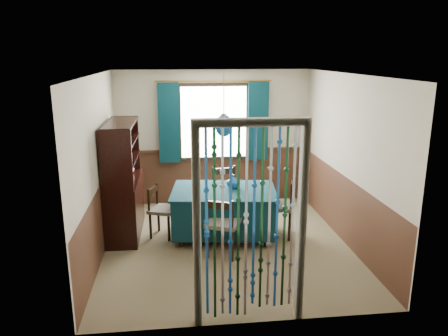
{
  "coord_description": "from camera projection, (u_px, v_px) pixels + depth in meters",
  "views": [
    {
      "loc": [
        -0.74,
        -6.01,
        2.77
      ],
      "look_at": [
        -0.0,
        0.3,
        1.1
      ],
      "focal_mm": 35.0,
      "sensor_mm": 36.0,
      "label": 1
    }
  ],
  "objects": [
    {
      "name": "wall_left",
      "position": [
        98.0,
        167.0,
        6.04
      ],
      "size": [
        0.0,
        4.0,
        4.0
      ],
      "primitive_type": "plane",
      "rotation": [
        1.57,
        0.0,
        1.57
      ],
      "color": "#BFB59C",
      "rests_on": "ground"
    },
    {
      "name": "doorway",
      "position": [
        250.0,
        229.0,
        4.43
      ],
      "size": [
        1.16,
        0.12,
        2.18
      ],
      "primitive_type": null,
      "color": "silver",
      "rests_on": "ground"
    },
    {
      "name": "wall_back",
      "position": [
        214.0,
        138.0,
        8.17
      ],
      "size": [
        3.6,
        0.0,
        3.6
      ],
      "primitive_type": "plane",
      "rotation": [
        1.57,
        0.0,
        0.0
      ],
      "color": "#BFB59C",
      "rests_on": "ground"
    },
    {
      "name": "floor",
      "position": [
        226.0,
        244.0,
        6.56
      ],
      "size": [
        4.0,
        4.0,
        0.0
      ],
      "primitive_type": "plane",
      "color": "brown",
      "rests_on": "ground"
    },
    {
      "name": "chair_right",
      "position": [
        281.0,
        206.0,
        6.76
      ],
      "size": [
        0.54,
        0.56,
        0.91
      ],
      "rotation": [
        0.0,
        0.0,
        1.27
      ],
      "color": "black",
      "rests_on": "floor"
    },
    {
      "name": "window",
      "position": [
        214.0,
        122.0,
        8.04
      ],
      "size": [
        1.32,
        0.12,
        1.42
      ],
      "primitive_type": "cube",
      "color": "black",
      "rests_on": "wall_back"
    },
    {
      "name": "wall_right",
      "position": [
        347.0,
        160.0,
        6.45
      ],
      "size": [
        0.0,
        4.0,
        4.0
      ],
      "primitive_type": "plane",
      "rotation": [
        1.57,
        0.0,
        -1.57
      ],
      "color": "#BFB59C",
      "rests_on": "ground"
    },
    {
      "name": "bowl_shelf",
      "position": [
        124.0,
        160.0,
        6.49
      ],
      "size": [
        0.25,
        0.25,
        0.05
      ],
      "primitive_type": "imported",
      "rotation": [
        0.0,
        0.0,
        -0.22
      ],
      "color": "beige",
      "rests_on": "sideboard"
    },
    {
      "name": "vase_sideboard",
      "position": [
        128.0,
        167.0,
        7.05
      ],
      "size": [
        0.24,
        0.24,
        0.21
      ],
      "primitive_type": "imported",
      "rotation": [
        0.0,
        0.0,
        -0.21
      ],
      "color": "beige",
      "rests_on": "sideboard"
    },
    {
      "name": "pendant_lamp",
      "position": [
        224.0,
        125.0,
        6.41
      ],
      "size": [
        0.26,
        0.26,
        0.91
      ],
      "color": "olive",
      "rests_on": "ceiling"
    },
    {
      "name": "chair_left",
      "position": [
        161.0,
        210.0,
        6.76
      ],
      "size": [
        0.5,
        0.51,
        0.81
      ],
      "rotation": [
        0.0,
        0.0,
        -1.94
      ],
      "color": "black",
      "rests_on": "floor"
    },
    {
      "name": "chair_near",
      "position": [
        223.0,
        224.0,
        6.08
      ],
      "size": [
        0.56,
        0.55,
        0.88
      ],
      "rotation": [
        0.0,
        0.0,
        -0.4
      ],
      "color": "black",
      "rests_on": "floor"
    },
    {
      "name": "sideboard",
      "position": [
        124.0,
        196.0,
        6.83
      ],
      "size": [
        0.5,
        1.37,
        1.78
      ],
      "rotation": [
        0.0,
        0.0,
        -0.02
      ],
      "color": "black",
      "rests_on": "floor"
    },
    {
      "name": "wainscot_right",
      "position": [
        343.0,
        208.0,
        6.64
      ],
      "size": [
        0.0,
        4.0,
        4.0
      ],
      "primitive_type": "plane",
      "rotation": [
        1.57,
        0.0,
        -1.57
      ],
      "color": "#482A1B",
      "rests_on": "ground"
    },
    {
      "name": "wainscot_front",
      "position": [
        250.0,
        280.0,
        4.53
      ],
      "size": [
        3.6,
        0.0,
        3.6
      ],
      "primitive_type": "plane",
      "rotation": [
        -1.57,
        0.0,
        0.0
      ],
      "color": "#482A1B",
      "rests_on": "ground"
    },
    {
      "name": "wall_front",
      "position": [
        251.0,
        212.0,
        4.33
      ],
      "size": [
        3.6,
        0.0,
        3.6
      ],
      "primitive_type": "plane",
      "rotation": [
        -1.57,
        0.0,
        0.0
      ],
      "color": "#BFB59C",
      "rests_on": "ground"
    },
    {
      "name": "vase_table",
      "position": [
        233.0,
        182.0,
        6.74
      ],
      "size": [
        0.22,
        0.22,
        0.2
      ],
      "primitive_type": "imported",
      "rotation": [
        0.0,
        0.0,
        -0.17
      ],
      "color": "navy",
      "rests_on": "dining_table"
    },
    {
      "name": "wainscot_left",
      "position": [
        103.0,
        218.0,
        6.24
      ],
      "size": [
        0.0,
        4.0,
        4.0
      ],
      "primitive_type": "plane",
      "rotation": [
        1.57,
        0.0,
        1.57
      ],
      "color": "#482A1B",
      "rests_on": "ground"
    },
    {
      "name": "wainscot_back",
      "position": [
        214.0,
        176.0,
        8.34
      ],
      "size": [
        3.6,
        0.0,
        3.6
      ],
      "primitive_type": "plane",
      "rotation": [
        1.57,
        0.0,
        0.0
      ],
      "color": "#482A1B",
      "rests_on": "ground"
    },
    {
      "name": "chair_far",
      "position": [
        227.0,
        193.0,
        7.41
      ],
      "size": [
        0.52,
        0.5,
        0.91
      ],
      "rotation": [
        0.0,
        0.0,
        3.32
      ],
      "color": "black",
      "rests_on": "floor"
    },
    {
      "name": "ceiling",
      "position": [
        227.0,
        74.0,
        5.93
      ],
      "size": [
        4.0,
        4.0,
        0.0
      ],
      "primitive_type": "plane",
      "rotation": [
        3.14,
        0.0,
        0.0
      ],
      "color": "silver",
      "rests_on": "ground"
    },
    {
      "name": "dining_table",
      "position": [
        224.0,
        210.0,
        6.74
      ],
      "size": [
        1.7,
        1.27,
        0.76
      ],
      "rotation": [
        0.0,
        0.0,
        -0.12
      ],
      "color": "#0A2C35",
      "rests_on": "floor"
    }
  ]
}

